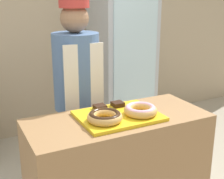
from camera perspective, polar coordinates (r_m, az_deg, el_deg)
wall_back at (r=4.09m, az=-13.11°, el=10.38°), size 8.00×0.06×2.70m
display_counter at (r=2.44m, az=1.09°, el=-15.55°), size 1.31×0.57×0.96m
serving_tray at (r=2.22m, az=1.17°, el=-4.83°), size 0.57×0.44×0.02m
donut_chocolate_glaze at (r=2.08m, az=-1.33°, el=-4.92°), size 0.24×0.24×0.06m
donut_light_glaze at (r=2.21m, az=5.24°, el=-3.68°), size 0.24×0.24×0.06m
brownie_back_left at (r=2.31m, az=-2.22°, el=-3.23°), size 0.08×0.08×0.03m
brownie_back_right at (r=2.37m, az=1.04°, el=-2.68°), size 0.08×0.08×0.03m
baker_person at (r=2.70m, az=-6.33°, el=-1.66°), size 0.39×0.39×1.77m
beverage_fridge at (r=4.12m, az=1.81°, el=5.15°), size 0.72×0.70×1.89m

